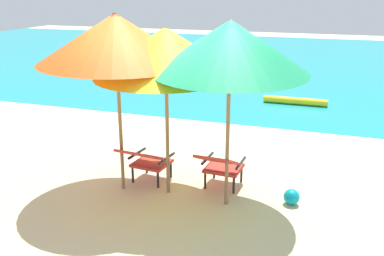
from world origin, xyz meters
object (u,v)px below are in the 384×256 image
lounge_chair_right (220,165)px  beach_umbrella_center (166,52)px  lounge_chair_left (146,159)px  swim_buoy (295,101)px  beach_umbrella_right (230,46)px  beach_ball (292,197)px  beach_umbrella_left (116,39)px

lounge_chair_right → beach_umbrella_center: (-0.70, -0.32, 1.64)m
lounge_chair_left → lounge_chair_right: 1.12m
lounge_chair_right → swim_buoy: bearing=84.9°
lounge_chair_right → beach_umbrella_right: bearing=-63.7°
swim_buoy → beach_ball: bearing=-84.1°
swim_buoy → beach_umbrella_center: 6.16m
beach_umbrella_center → beach_umbrella_left: bearing=-171.5°
swim_buoy → beach_umbrella_right: 6.17m
lounge_chair_left → beach_ball: (2.16, 0.06, -0.29)m
lounge_chair_right → beach_ball: lounge_chair_right is taller
beach_umbrella_left → lounge_chair_left: bearing=42.7°
lounge_chair_left → beach_umbrella_left: bearing=-137.3°
lounge_chair_left → beach_umbrella_right: (1.31, -0.23, 1.76)m
beach_umbrella_left → beach_ball: bearing=7.1°
swim_buoy → beach_ball: size_ratio=7.18×
lounge_chair_left → beach_ball: size_ratio=4.14×
swim_buoy → beach_umbrella_left: (-1.86, -5.82, 2.11)m
swim_buoy → beach_umbrella_left: bearing=-107.7°
lounge_chair_right → beach_ball: 1.10m
lounge_chair_left → beach_umbrella_left: (-0.27, -0.24, 1.80)m
swim_buoy → beach_umbrella_right: beach_umbrella_right is taller
beach_umbrella_center → beach_umbrella_right: bearing=-5.4°
swim_buoy → beach_umbrella_left: size_ratio=0.63×
beach_umbrella_right → beach_ball: bearing=18.5°
lounge_chair_right → beach_umbrella_right: beach_umbrella_right is taller
lounge_chair_right → beach_umbrella_right: size_ratio=0.34×
beach_ball → beach_umbrella_right: bearing=-161.5°
lounge_chair_left → beach_umbrella_right: 2.21m
lounge_chair_right → beach_ball: (1.05, -0.11, -0.29)m
beach_umbrella_right → lounge_chair_left: bearing=170.1°
beach_ball → lounge_chair_right: bearing=173.9°
beach_umbrella_center → beach_ball: size_ratio=11.39×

